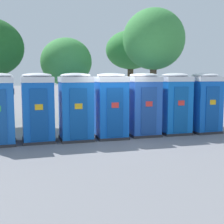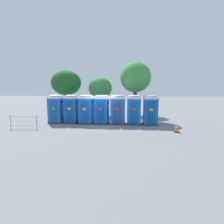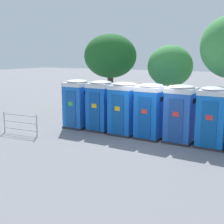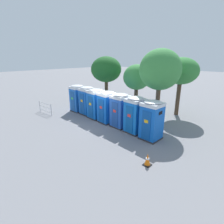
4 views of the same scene
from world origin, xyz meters
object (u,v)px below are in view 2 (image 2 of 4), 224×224
Objects in this scene: street_tree_0 at (135,82)px; traffic_cone at (177,128)px; portapotty_4 at (118,109)px; portapotty_3 at (102,109)px; portapotty_1 at (72,109)px; street_tree_1 at (100,88)px; portapotty_0 at (56,109)px; street_tree_3 at (135,78)px; portapotty_2 at (86,109)px; portapotty_5 at (134,109)px; portapotty_6 at (150,110)px; event_barrier at (24,121)px; street_tree_2 at (66,83)px.

street_tree_0 is 9.56m from traffic_cone.
portapotty_3 is at bearing -177.58° from portapotty_4.
portapotty_1 is 0.58× the size of street_tree_1.
portapotty_0 is 0.45× the size of street_tree_3.
portapotty_0 and portapotty_2 have the same top height.
street_tree_0 is at bearing 106.88° from traffic_cone.
portapotty_6 is (1.39, -0.10, -0.00)m from portapotty_5.
portapotty_3 is 1.00× the size of portapotty_4.
portapotty_0 is at bearing 178.47° from portapotty_2.
street_tree_0 is 2.45× the size of event_barrier.
portapotty_2 and portapotty_5 have the same top height.
portapotty_3 is 1.24× the size of event_barrier.
street_tree_0 is at bearing 10.78° from street_tree_2.
portapotty_4 reaches higher than event_barrier.
street_tree_3 is 8.83× the size of traffic_cone.
portapotty_2 is at bearing -150.61° from street_tree_3.
portapotty_5 is at bearing 0.29° from portapotty_3.
portapotty_4 is 5.65m from street_tree_1.
portapotty_4 is at bearing 147.44° from traffic_cone.
street_tree_3 is (4.39, 2.47, 2.86)m from portapotty_2.
street_tree_0 reaches higher than street_tree_1.
event_barrier is (-8.71, -4.99, -3.58)m from street_tree_3.
street_tree_1 is at bearing 148.20° from street_tree_3.
portapotty_1 is at bearing 3.06° from portapotty_0.
portapotty_2 is 1.39m from portapotty_3.
street_tree_2 reaches higher than street_tree_0.
portapotty_6 is at bearing -26.68° from street_tree_2.
street_tree_2 is 0.90× the size of street_tree_3.
portapotty_6 is 10.15m from street_tree_2.
street_tree_3 is (7.63, -1.82, 0.45)m from street_tree_2.
portapotty_1 is at bearing 176.12° from portapotty_3.
portapotty_5 is 6.35m from street_tree_0.
street_tree_3 is at bearing 117.38° from traffic_cone.
event_barrier is at bearing -137.72° from portapotty_1.
portapotty_1 is 1.00× the size of portapotty_6.
portapotty_4 is (5.57, -0.05, -0.00)m from portapotty_0.
portapotty_0 is at bearing -124.66° from street_tree_1.
portapotty_0 is 1.00× the size of portapotty_1.
event_barrier is (-8.50, -2.49, -0.72)m from portapotty_5.
portapotty_2 reaches higher than event_barrier.
portapotty_2 is at bearing -96.19° from street_tree_1.
portapotty_3 is at bearing -1.56° from portapotty_0.
portapotty_1 is 6.97m from portapotty_6.
portapotty_3 is at bearing -118.15° from street_tree_0.
portapotty_5 is at bearing 175.69° from portapotty_6.
portapotty_4 is 0.45× the size of street_tree_3.
traffic_cone is at bearing -73.12° from street_tree_0.
portapotty_1 is 8.54m from street_tree_0.
portapotty_1 is 3.97× the size of traffic_cone.
portapotty_1 is 1.00× the size of portapotty_3.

